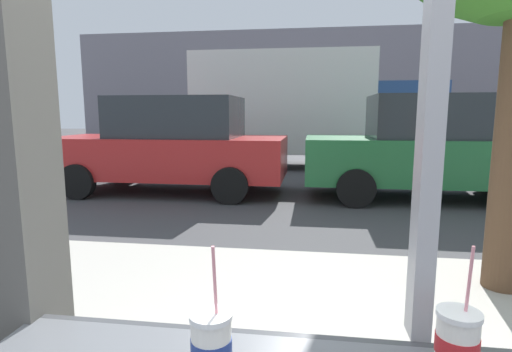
# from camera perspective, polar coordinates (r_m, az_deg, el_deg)

# --- Properties ---
(ground_plane) EXTENTS (60.00, 60.00, 0.00)m
(ground_plane) POSITION_cam_1_polar(r_m,az_deg,el_deg) (9.10, 9.72, -1.01)
(ground_plane) COLOR #424244
(sidewalk_strip) EXTENTS (16.00, 2.80, 0.14)m
(sidewalk_strip) POSITION_cam_1_polar(r_m,az_deg,el_deg) (2.96, 13.39, -20.93)
(sidewalk_strip) COLOR #B2ADA3
(sidewalk_strip) RESTS_ON ground
(building_facade_far) EXTENTS (28.00, 1.20, 6.14)m
(building_facade_far) POSITION_cam_1_polar(r_m,az_deg,el_deg) (23.60, 8.93, 12.43)
(building_facade_far) COLOR gray
(building_facade_far) RESTS_ON ground
(soda_cup_left) EXTENTS (0.09, 0.09, 0.31)m
(soda_cup_left) POSITION_cam_1_polar(r_m,az_deg,el_deg) (0.95, -6.33, -22.81)
(soda_cup_left) COLOR white
(soda_cup_left) RESTS_ON window_counter
(soda_cup_right) EXTENTS (0.09, 0.09, 0.31)m
(soda_cup_right) POSITION_cam_1_polar(r_m,az_deg,el_deg) (1.06, 26.54, -20.34)
(soda_cup_right) COLOR white
(soda_cup_right) RESTS_ON window_counter
(parked_car_red) EXTENTS (4.52, 1.99, 1.85)m
(parked_car_red) POSITION_cam_1_polar(r_m,az_deg,el_deg) (8.03, -11.85, 4.27)
(parked_car_red) COLOR red
(parked_car_red) RESTS_ON ground
(parked_car_green) EXTENTS (4.40, 1.91, 1.86)m
(parked_car_green) POSITION_cam_1_polar(r_m,az_deg,el_deg) (7.84, 23.65, 3.64)
(parked_car_green) COLOR #236B38
(parked_car_green) RESTS_ON ground
(box_truck) EXTENTS (6.67, 2.44, 3.18)m
(box_truck) POSITION_cam_1_polar(r_m,az_deg,el_deg) (11.70, 7.15, 9.59)
(box_truck) COLOR silver
(box_truck) RESTS_ON ground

